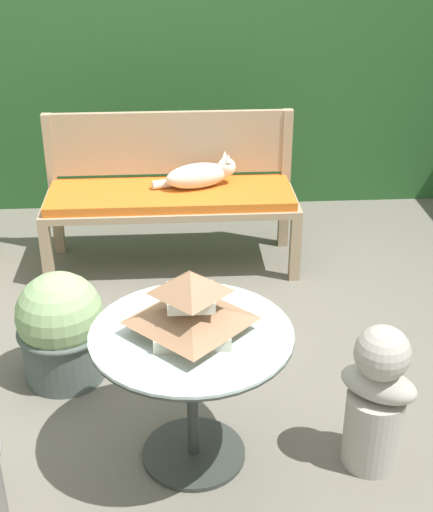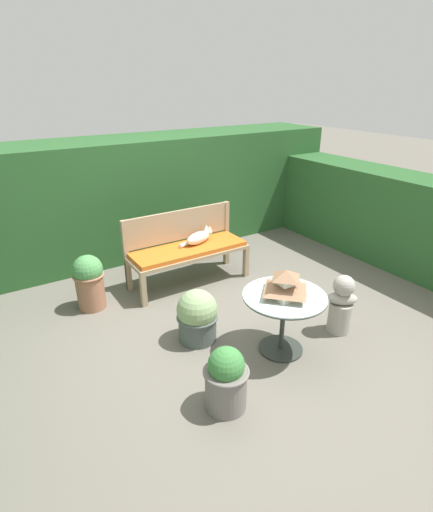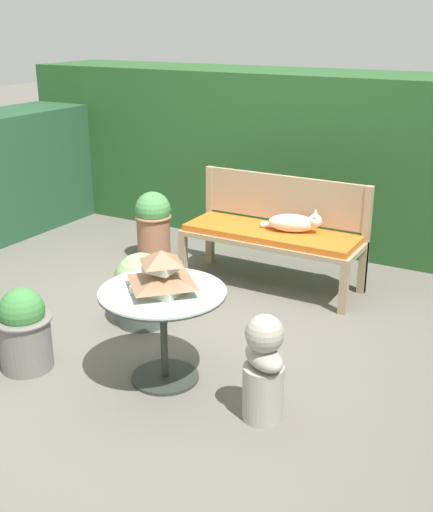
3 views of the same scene
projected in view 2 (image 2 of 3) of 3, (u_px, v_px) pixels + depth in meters
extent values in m
plane|color=#666056|center=(224.00, 323.00, 4.20)|extent=(30.00, 30.00, 0.00)
cube|color=#285628|center=(132.00, 196.00, 5.76)|extent=(6.40, 1.03, 1.62)
cube|color=#285628|center=(391.00, 218.00, 5.48)|extent=(0.70, 3.53, 1.22)
cube|color=tan|center=(143.00, 291.00, 4.44)|extent=(0.06, 0.06, 0.39)
cube|color=tan|center=(246.00, 262.00, 5.14)|extent=(0.06, 0.06, 0.39)
cube|color=tan|center=(129.00, 275.00, 4.79)|extent=(0.06, 0.06, 0.39)
cube|color=tan|center=(226.00, 250.00, 5.49)|extent=(0.06, 0.06, 0.39)
cube|color=tan|center=(189.00, 252.00, 4.88)|extent=(1.47, 0.52, 0.04)
cube|color=orange|center=(189.00, 249.00, 4.86)|extent=(1.42, 0.47, 0.05)
cube|color=tan|center=(126.00, 256.00, 4.70)|extent=(0.06, 0.06, 0.88)
cube|color=tan|center=(226.00, 233.00, 5.40)|extent=(0.06, 0.06, 0.88)
cube|color=tan|center=(179.00, 225.00, 4.95)|extent=(1.42, 0.04, 0.38)
ellipsoid|color=silver|center=(198.00, 238.00, 4.93)|extent=(0.40, 0.25, 0.15)
sphere|color=silver|center=(208.00, 232.00, 5.04)|extent=(0.11, 0.11, 0.11)
cone|color=silver|center=(206.00, 226.00, 5.03)|extent=(0.04, 0.04, 0.05)
cone|color=silver|center=(210.00, 227.00, 5.00)|extent=(0.04, 0.04, 0.05)
cylinder|color=silver|center=(186.00, 244.00, 4.88)|extent=(0.21, 0.11, 0.05)
cylinder|color=#2D332D|center=(280.00, 348.00, 3.79)|extent=(0.42, 0.42, 0.02)
cylinder|color=#2D332D|center=(282.00, 324.00, 3.68)|extent=(0.04, 0.04, 0.58)
cylinder|color=silver|center=(285.00, 296.00, 3.56)|extent=(0.76, 0.76, 0.01)
torus|color=#2D332D|center=(285.00, 297.00, 3.56)|extent=(0.76, 0.76, 0.02)
cube|color=beige|center=(285.00, 293.00, 3.55)|extent=(0.27, 0.27, 0.05)
pyramid|color=#936B4C|center=(285.00, 286.00, 3.52)|extent=(0.37, 0.37, 0.07)
cube|color=beige|center=(286.00, 281.00, 3.50)|extent=(0.17, 0.17, 0.05)
pyramid|color=#936B4C|center=(286.00, 274.00, 3.47)|extent=(0.23, 0.23, 0.08)
cylinder|color=#A39E93|center=(339.00, 317.00, 4.02)|extent=(0.23, 0.23, 0.32)
ellipsoid|color=#A39E93|center=(342.00, 298.00, 3.93)|extent=(0.34, 0.31, 0.12)
sphere|color=#A39E93|center=(344.00, 286.00, 3.87)|extent=(0.21, 0.21, 0.21)
cylinder|color=#4C5651|center=(197.00, 327.00, 3.90)|extent=(0.37, 0.37, 0.26)
torus|color=#4C5651|center=(197.00, 317.00, 3.85)|extent=(0.40, 0.40, 0.03)
sphere|color=#89A870|center=(197.00, 310.00, 3.82)|extent=(0.39, 0.39, 0.39)
cylinder|color=slate|center=(226.00, 388.00, 3.07)|extent=(0.32, 0.32, 0.35)
torus|color=slate|center=(226.00, 371.00, 3.01)|extent=(0.36, 0.36, 0.03)
sphere|color=#3D7F3D|center=(226.00, 365.00, 2.98)|extent=(0.28, 0.28, 0.28)
cylinder|color=#9E664C|center=(91.00, 291.00, 4.42)|extent=(0.30, 0.30, 0.41)
torus|color=#9E664C|center=(88.00, 275.00, 4.34)|extent=(0.34, 0.34, 0.03)
sphere|color=#4C8E4C|center=(88.00, 270.00, 4.31)|extent=(0.32, 0.32, 0.32)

